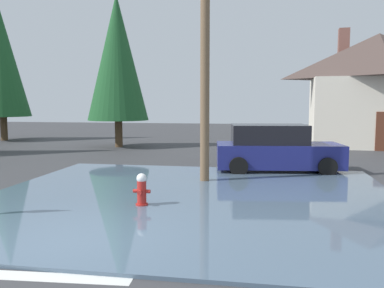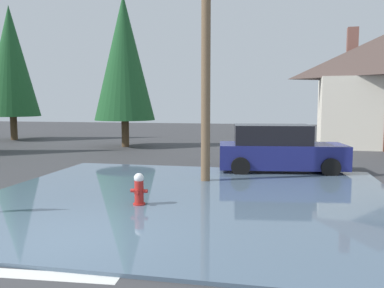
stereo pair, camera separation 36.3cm
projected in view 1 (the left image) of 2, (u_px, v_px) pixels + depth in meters
ground_plane at (67, 248)px, 6.93m from camera, size 80.00×80.00×0.10m
flood_puddle at (191, 198)px, 10.24m from camera, size 10.63×9.46×0.06m
fire_hydrant at (142, 191)px, 9.35m from camera, size 0.41×0.35×0.82m
utility_pole at (205, 50)px, 11.92m from camera, size 1.60×0.28×7.69m
house at (377, 88)px, 22.48m from camera, size 7.94×6.12×6.79m
parked_car at (276, 149)px, 14.23m from camera, size 4.55×2.44×1.69m
pine_tree_tall_left at (117, 58)px, 21.67m from camera, size 3.32×3.32×8.31m
pine_tree_short_left at (1, 61)px, 25.49m from camera, size 3.48×3.48×8.70m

